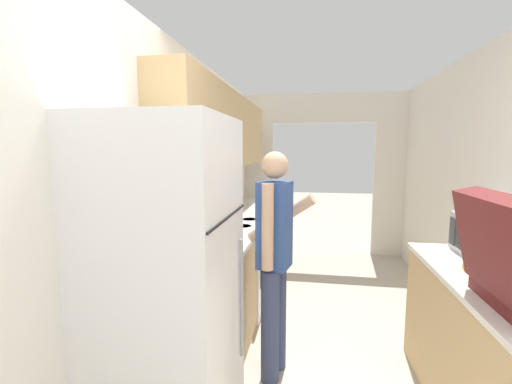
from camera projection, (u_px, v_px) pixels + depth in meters
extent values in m
cube|color=white|center=(177.00, 197.00, 2.88)|extent=(0.06, 6.69, 2.50)
cube|color=tan|center=(226.00, 131.00, 3.66)|extent=(0.32, 3.10, 0.76)
cube|color=white|center=(509.00, 205.00, 2.46)|extent=(0.06, 6.69, 2.50)
cube|color=white|center=(253.00, 187.00, 5.60)|extent=(0.65, 0.06, 2.05)
cube|color=white|center=(395.00, 190.00, 5.23)|extent=(0.65, 0.06, 2.05)
cube|color=white|center=(324.00, 108.00, 5.26)|extent=(2.86, 0.06, 0.45)
cube|color=tan|center=(210.00, 301.00, 2.75)|extent=(0.60, 0.92, 0.87)
cube|color=silver|center=(209.00, 246.00, 2.68)|extent=(0.62, 0.93, 0.03)
cube|color=tan|center=(252.00, 239.00, 4.63)|extent=(0.60, 1.44, 0.87)
cube|color=silver|center=(252.00, 206.00, 4.58)|extent=(0.62, 1.45, 0.03)
cube|color=#9EA3A8|center=(202.00, 251.00, 2.51)|extent=(0.42, 0.44, 0.00)
cube|color=tan|center=(498.00, 362.00, 1.96)|extent=(0.60, 1.56, 0.87)
cube|color=silver|center=(505.00, 286.00, 1.90)|extent=(0.62, 1.59, 0.03)
cube|color=white|center=(168.00, 287.00, 1.84)|extent=(0.67, 0.75, 1.82)
cube|color=black|center=(229.00, 217.00, 1.74)|extent=(0.01, 0.72, 0.01)
cylinder|color=#99999E|center=(242.00, 299.00, 2.04)|extent=(0.02, 0.02, 0.73)
cube|color=white|center=(235.00, 265.00, 3.56)|extent=(0.62, 0.74, 0.91)
cube|color=black|center=(265.00, 266.00, 3.50)|extent=(0.01, 0.51, 0.27)
cylinder|color=#B7B7BC|center=(267.00, 245.00, 3.47)|extent=(0.02, 0.60, 0.02)
cube|color=white|center=(207.00, 214.00, 3.54)|extent=(0.04, 0.74, 0.14)
cylinder|color=#232328|center=(243.00, 226.00, 3.32)|extent=(0.16, 0.16, 0.01)
cylinder|color=#232328|center=(249.00, 219.00, 3.64)|extent=(0.16, 0.16, 0.01)
cylinder|color=#232328|center=(218.00, 225.00, 3.36)|extent=(0.16, 0.16, 0.01)
cylinder|color=#232328|center=(227.00, 219.00, 3.68)|extent=(0.16, 0.16, 0.01)
cylinder|color=#384266|center=(270.00, 326.00, 2.41)|extent=(0.15, 0.15, 0.81)
cylinder|color=#384266|center=(277.00, 316.00, 2.56)|extent=(0.15, 0.15, 0.81)
cube|color=#335193|center=(275.00, 225.00, 2.40)|extent=(0.25, 0.25, 0.61)
cylinder|color=#DBAD89|center=(268.00, 227.00, 2.26)|extent=(0.09, 0.09, 0.58)
cylinder|color=#DBAD89|center=(281.00, 219.00, 2.53)|extent=(0.53, 0.19, 0.40)
sphere|color=#DBAD89|center=(275.00, 165.00, 2.34)|extent=(0.19, 0.19, 0.19)
cube|color=#5B1919|center=(498.00, 244.00, 1.54)|extent=(0.21, 0.56, 0.47)
cube|color=#B7B7BC|center=(487.00, 237.00, 2.34)|extent=(0.32, 0.47, 0.28)
cube|color=black|center=(464.00, 238.00, 2.32)|extent=(0.01, 0.28, 0.19)
cube|color=#38383D|center=(452.00, 231.00, 2.52)|extent=(0.01, 0.09, 0.20)
cube|color=gold|center=(492.00, 274.00, 1.99)|extent=(0.24, 0.24, 0.03)
cube|color=#C67028|center=(495.00, 271.00, 1.97)|extent=(0.24, 0.30, 0.03)
cube|color=#2D4C99|center=(496.00, 267.00, 1.96)|extent=(0.20, 0.25, 0.03)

